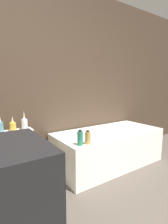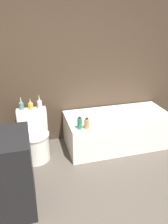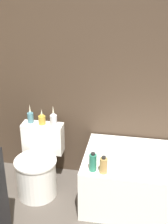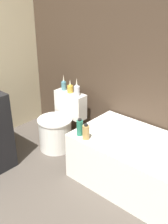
% 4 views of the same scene
% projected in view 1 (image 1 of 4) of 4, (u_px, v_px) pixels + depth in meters
% --- Properties ---
extents(wall_back_tiled, '(6.40, 0.06, 2.60)m').
position_uv_depth(wall_back_tiled, '(54.00, 78.00, 2.50)').
color(wall_back_tiled, '#423326').
rests_on(wall_back_tiled, ground_plane).
extents(bathtub, '(1.63, 0.77, 0.52)m').
position_uv_depth(bathtub, '(108.00, 147.00, 2.67)').
color(bathtub, white).
rests_on(bathtub, ground).
extents(toilet, '(0.43, 0.58, 0.68)m').
position_uv_depth(toilet, '(20.00, 169.00, 1.94)').
color(toilet, white).
rests_on(toilet, ground).
extents(vase_gold, '(0.06, 0.06, 0.20)m').
position_uv_depth(vase_gold, '(0.00, 126.00, 1.98)').
color(vase_gold, teal).
rests_on(vase_gold, toilet).
extents(vase_silver, '(0.07, 0.07, 0.17)m').
position_uv_depth(vase_silver, '(13.00, 125.00, 2.04)').
color(vase_silver, gold).
rests_on(vase_silver, toilet).
extents(vase_bronze, '(0.07, 0.07, 0.23)m').
position_uv_depth(vase_bronze, '(24.00, 123.00, 2.10)').
color(vase_bronze, silver).
rests_on(vase_bronze, toilet).
extents(shampoo_bottle_tall, '(0.07, 0.07, 0.18)m').
position_uv_depth(shampoo_bottle_tall, '(80.00, 138.00, 2.00)').
color(shampoo_bottle_tall, '#267259').
rests_on(shampoo_bottle_tall, bathtub).
extents(shampoo_bottle_short, '(0.07, 0.07, 0.16)m').
position_uv_depth(shampoo_bottle_short, '(88.00, 138.00, 2.04)').
color(shampoo_bottle_short, tan).
rests_on(shampoo_bottle_short, bathtub).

